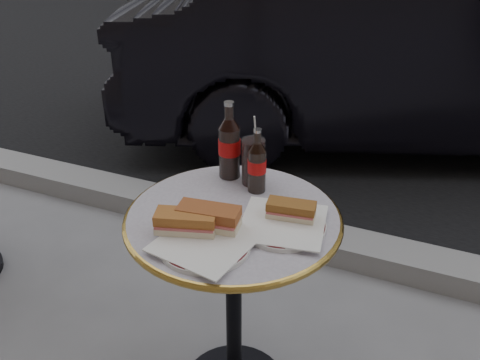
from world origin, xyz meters
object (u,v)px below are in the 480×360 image
at_px(cola_bottle_right, 257,160).
at_px(parked_car, 424,46).
at_px(cola_glass, 253,161).
at_px(bistro_table, 234,312).
at_px(plate_left, 205,245).
at_px(plate_right, 283,225).
at_px(cola_bottle_left, 229,140).

bearing_deg(cola_bottle_right, parked_car, 83.55).
height_order(cola_bottle_right, cola_glass, cola_bottle_right).
distance_m(bistro_table, cola_bottle_right, 0.49).
bearing_deg(bistro_table, cola_glass, 95.07).
relative_size(plate_left, plate_right, 1.01).
bearing_deg(cola_bottle_left, cola_glass, -7.99).
bearing_deg(cola_glass, bistro_table, -84.93).
xyz_separation_m(cola_bottle_left, cola_glass, (0.08, -0.01, -0.05)).
bearing_deg(parked_car, cola_bottle_left, 150.00).
height_order(cola_glass, parked_car, parked_car).
distance_m(plate_left, cola_bottle_left, 0.40).
height_order(cola_bottle_left, cola_glass, cola_bottle_left).
xyz_separation_m(cola_bottle_left, parked_car, (0.37, 2.22, -0.23)).
relative_size(cola_bottle_right, parked_car, 0.05).
relative_size(bistro_table, plate_right, 3.09).
distance_m(plate_right, cola_bottle_right, 0.23).
bearing_deg(plate_left, plate_right, 46.39).
bearing_deg(cola_bottle_left, plate_left, -75.54).
bearing_deg(plate_right, parked_car, 87.22).
height_order(plate_right, cola_bottle_right, cola_bottle_right).
bearing_deg(cola_bottle_right, plate_left, -92.94).
distance_m(cola_bottle_left, cola_glass, 0.10).
xyz_separation_m(cola_bottle_right, parked_car, (0.26, 2.27, -0.20)).
distance_m(cola_bottle_left, cola_bottle_right, 0.13).
height_order(cola_bottle_right, parked_car, parked_car).
xyz_separation_m(bistro_table, cola_glass, (-0.02, 0.19, 0.44)).
distance_m(cola_bottle_right, parked_car, 2.30).
height_order(plate_right, parked_car, parked_car).
distance_m(cola_bottle_left, parked_car, 2.26).
height_order(cola_bottle_left, cola_bottle_right, cola_bottle_left).
xyz_separation_m(plate_right, cola_glass, (-0.17, 0.20, 0.07)).
relative_size(bistro_table, cola_bottle_right, 3.59).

